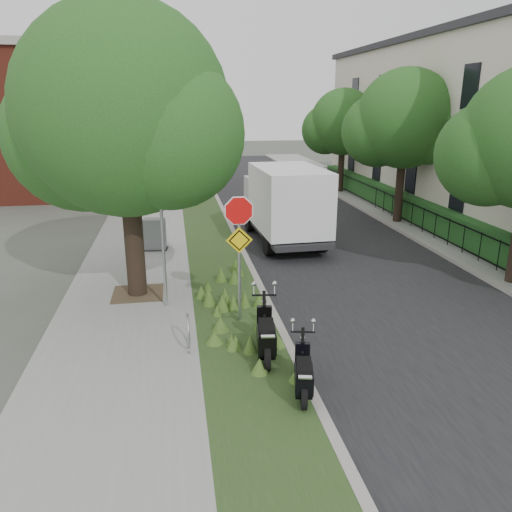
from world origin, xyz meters
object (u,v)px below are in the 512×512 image
at_px(scooter_near, 266,340).
at_px(box_truck, 285,201).
at_px(utility_cabinet, 155,235).
at_px(scooter_far, 303,378).
at_px(sign_assembly, 239,233).

relative_size(scooter_near, box_truck, 0.32).
xyz_separation_m(box_truck, utility_cabinet, (-4.93, -0.55, -0.99)).
distance_m(scooter_near, box_truck, 9.53).
distance_m(scooter_far, box_truck, 10.89).
xyz_separation_m(scooter_near, scooter_far, (0.42, -1.49, -0.06)).
bearing_deg(scooter_far, sign_assembly, 101.31).
height_order(scooter_near, scooter_far, scooter_near).
height_order(scooter_near, box_truck, box_truck).
bearing_deg(sign_assembly, utility_cabinet, 108.62).
relative_size(sign_assembly, scooter_far, 2.07).
relative_size(sign_assembly, scooter_near, 1.77).
relative_size(scooter_near, utility_cabinet, 1.60).
bearing_deg(utility_cabinet, scooter_near, -73.75).
bearing_deg(scooter_near, utility_cabinet, 106.25).
bearing_deg(box_truck, scooter_far, -100.67).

